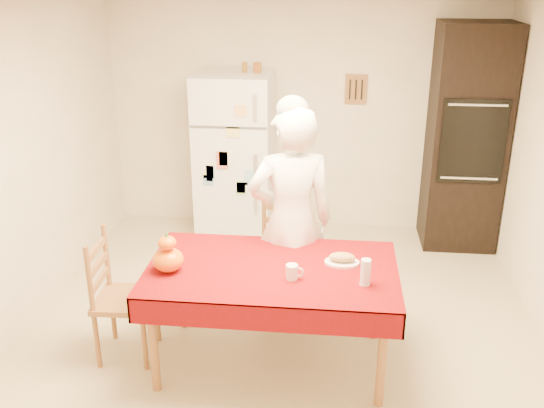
# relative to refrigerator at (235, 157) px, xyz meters

# --- Properties ---
(floor) EXTENTS (4.50, 4.50, 0.00)m
(floor) POSITION_rel_refrigerator_xyz_m (0.65, -1.88, -0.85)
(floor) COLOR tan
(floor) RESTS_ON ground
(room_shell) EXTENTS (4.02, 4.52, 2.51)m
(room_shell) POSITION_rel_refrigerator_xyz_m (0.65, -1.88, 0.77)
(room_shell) COLOR beige
(room_shell) RESTS_ON ground
(refrigerator) EXTENTS (0.75, 0.74, 1.70)m
(refrigerator) POSITION_rel_refrigerator_xyz_m (0.00, 0.00, 0.00)
(refrigerator) COLOR white
(refrigerator) RESTS_ON floor
(oven_cabinet) EXTENTS (0.70, 0.62, 2.20)m
(oven_cabinet) POSITION_rel_refrigerator_xyz_m (2.28, 0.05, 0.25)
(oven_cabinet) COLOR black
(oven_cabinet) RESTS_ON floor
(dining_table) EXTENTS (1.70, 1.00, 0.76)m
(dining_table) POSITION_rel_refrigerator_xyz_m (0.61, -2.21, -0.16)
(dining_table) COLOR brown
(dining_table) RESTS_ON floor
(chair_far) EXTENTS (0.49, 0.48, 0.95)m
(chair_far) POSITION_rel_refrigerator_xyz_m (0.60, -1.42, -0.34)
(chair_far) COLOR brown
(chair_far) RESTS_ON floor
(chair_left) EXTENTS (0.42, 0.44, 0.95)m
(chair_left) POSITION_rel_refrigerator_xyz_m (-0.50, -2.22, -0.34)
(chair_left) COLOR brown
(chair_left) RESTS_ON floor
(seated_woman) EXTENTS (0.73, 0.56, 1.78)m
(seated_woman) POSITION_rel_refrigerator_xyz_m (0.70, -1.71, 0.04)
(seated_woman) COLOR white
(seated_woman) RESTS_ON floor
(coffee_mug) EXTENTS (0.08, 0.08, 0.10)m
(coffee_mug) POSITION_rel_refrigerator_xyz_m (0.76, -2.35, -0.04)
(coffee_mug) COLOR silver
(coffee_mug) RESTS_ON dining_table
(pumpkin_lower) EXTENTS (0.21, 0.21, 0.16)m
(pumpkin_lower) POSITION_rel_refrigerator_xyz_m (-0.07, -2.32, -0.01)
(pumpkin_lower) COLOR #C83304
(pumpkin_lower) RESTS_ON dining_table
(pumpkin_upper) EXTENTS (0.12, 0.12, 0.09)m
(pumpkin_upper) POSITION_rel_refrigerator_xyz_m (-0.07, -2.32, 0.11)
(pumpkin_upper) COLOR #E03A05
(pumpkin_upper) RESTS_ON pumpkin_lower
(wine_glass) EXTENTS (0.07, 0.07, 0.18)m
(wine_glass) POSITION_rel_refrigerator_xyz_m (1.23, -2.38, -0.00)
(wine_glass) COLOR silver
(wine_glass) RESTS_ON dining_table
(bread_plate) EXTENTS (0.24, 0.24, 0.02)m
(bread_plate) POSITION_rel_refrigerator_xyz_m (1.09, -2.10, -0.08)
(bread_plate) COLOR white
(bread_plate) RESTS_ON dining_table
(bread_loaf) EXTENTS (0.18, 0.10, 0.06)m
(bread_loaf) POSITION_rel_refrigerator_xyz_m (1.09, -2.10, -0.04)
(bread_loaf) COLOR #A58351
(bread_loaf) RESTS_ON bread_plate
(spice_jar_left) EXTENTS (0.05, 0.05, 0.10)m
(spice_jar_left) POSITION_rel_refrigerator_xyz_m (0.11, 0.05, 0.90)
(spice_jar_left) COLOR #8B5B19
(spice_jar_left) RESTS_ON refrigerator
(spice_jar_mid) EXTENTS (0.05, 0.05, 0.10)m
(spice_jar_mid) POSITION_rel_refrigerator_xyz_m (0.22, 0.05, 0.90)
(spice_jar_mid) COLOR #984B1B
(spice_jar_mid) RESTS_ON refrigerator
(spice_jar_right) EXTENTS (0.05, 0.05, 0.10)m
(spice_jar_right) POSITION_rel_refrigerator_xyz_m (0.25, 0.05, 0.90)
(spice_jar_right) COLOR brown
(spice_jar_right) RESTS_ON refrigerator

